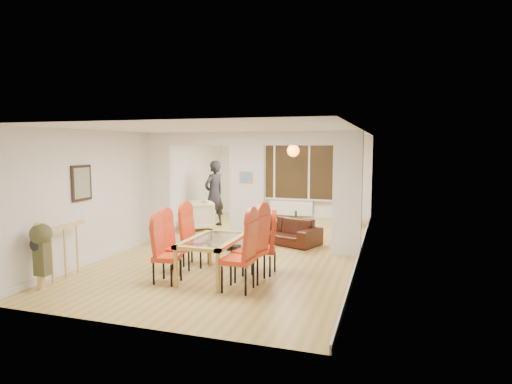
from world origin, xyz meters
The scene contains 24 objects.
floor centered at (0.00, 0.00, 0.00)m, with size 5.00×9.00×0.01m, color tan.
room_walls centered at (0.00, 0.00, 1.30)m, with size 5.00×9.00×2.60m, color silver, non-canonical shape.
divider_wall centered at (0.00, 0.00, 1.30)m, with size 5.00×0.18×2.60m, color white.
bay_window_blinds centered at (0.00, 4.44, 1.50)m, with size 3.00×0.08×1.80m, color black.
radiator centered at (0.00, 4.40, 0.30)m, with size 1.40×0.08×0.50m, color white.
pendant_light centered at (0.30, 3.30, 2.15)m, with size 0.36×0.36×0.36m, color orange.
stair_newel centered at (-2.25, -3.20, 0.55)m, with size 0.40×1.20×1.10m, color #D6B862, non-canonical shape.
wall_poster centered at (-2.47, -2.40, 1.60)m, with size 0.04×0.52×0.67m, color gray.
pillar_photo centered at (0.00, -0.10, 1.60)m, with size 0.30×0.03×0.25m, color #4C8CD8.
dining_table centered at (0.15, -2.30, 0.35)m, with size 0.84×1.49×0.70m, color #BC9845, non-canonical shape.
dining_chair_la centered at (-0.48, -2.80, 0.51)m, with size 0.41×0.41×1.03m, color red, non-canonical shape.
dining_chair_lb centered at (-0.60, -2.26, 0.52)m, with size 0.41×0.41×1.03m, color red, non-canonical shape.
dining_chair_lc centered at (-0.47, -1.70, 0.54)m, with size 0.43×0.43×1.08m, color red, non-canonical shape.
dining_chair_ra centered at (0.79, -2.81, 0.59)m, with size 0.47×0.47×1.18m, color red, non-canonical shape.
dining_chair_rb centered at (0.81, -2.28, 0.59)m, with size 0.47×0.47×1.19m, color red, non-canonical shape.
dining_chair_rc centered at (0.91, -1.80, 0.51)m, with size 0.41×0.41×1.03m, color red, non-canonical shape.
sofa centered at (0.54, 0.75, 0.29)m, with size 2.00×0.78×0.58m, color black.
armchair centered at (-2.00, 1.53, 0.40)m, with size 0.87×0.84×0.79m, color white.
person centered at (-1.72, 2.13, 0.94)m, with size 0.45×0.68×1.88m, color black.
television centered at (2.00, 3.35, 0.25)m, with size 0.11×0.87×0.50m, color black.
coffee_table centered at (0.52, 2.51, 0.11)m, with size 0.96×0.48×0.22m, color #372612, non-canonical shape.
bottle centered at (0.55, 2.60, 0.36)m, with size 0.07×0.07×0.28m, color #143F19.
bowl centered at (0.47, 2.42, 0.25)m, with size 0.23×0.23×0.06m, color #372612.
shoes centered at (-0.21, -0.33, 0.05)m, with size 0.24×0.26×0.10m, color black, non-canonical shape.
Camera 1 is at (3.05, -9.01, 2.29)m, focal length 30.00 mm.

